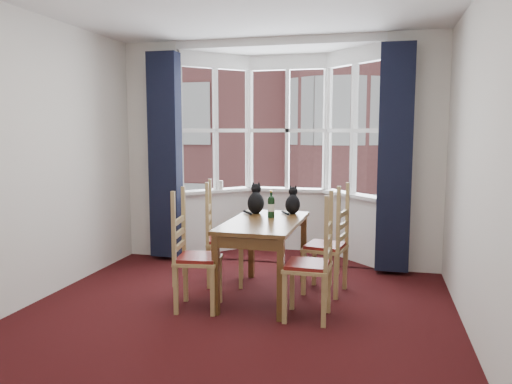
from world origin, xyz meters
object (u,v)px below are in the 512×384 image
(wine_bottle, at_px, (271,206))
(candle_tall, at_px, (221,185))
(chair_right_near, at_px, (318,267))
(dining_table, at_px, (264,231))
(cat_right, at_px, (293,203))
(chair_left_near, at_px, (189,259))
(chair_left_far, at_px, (217,241))
(cat_left, at_px, (256,201))
(chair_right_far, at_px, (334,248))

(wine_bottle, height_order, candle_tall, wine_bottle)
(chair_right_near, distance_m, wine_bottle, 0.98)
(dining_table, height_order, cat_right, cat_right)
(chair_left_near, distance_m, chair_left_far, 0.80)
(chair_left_far, bearing_deg, chair_right_near, -33.22)
(cat_right, bearing_deg, chair_left_near, -129.78)
(cat_left, height_order, candle_tall, cat_left)
(candle_tall, bearing_deg, chair_left_near, -80.09)
(cat_right, bearing_deg, chair_left_far, -166.74)
(dining_table, relative_size, cat_left, 3.83)
(dining_table, relative_size, chair_right_far, 1.44)
(cat_right, xyz_separation_m, candle_tall, (-1.20, 1.20, 0.03))
(chair_right_far, bearing_deg, candle_tall, 139.72)
(chair_right_near, xyz_separation_m, cat_left, (-0.79, 0.90, 0.44))
(chair_left_near, relative_size, candle_tall, 7.45)
(chair_right_near, relative_size, wine_bottle, 3.27)
(chair_left_near, xyz_separation_m, chair_right_near, (1.21, 0.01, 0.00))
(chair_left_far, height_order, cat_right, cat_right)
(chair_left_far, xyz_separation_m, chair_right_near, (1.20, -0.78, 0.00))
(wine_bottle, bearing_deg, chair_right_far, 7.79)
(chair_left_near, relative_size, cat_right, 2.96)
(dining_table, xyz_separation_m, wine_bottle, (0.03, 0.18, 0.23))
(chair_left_near, distance_m, cat_left, 1.10)
(chair_left_near, height_order, cat_left, cat_left)
(chair_left_far, xyz_separation_m, wine_bottle, (0.63, -0.11, 0.43))
(wine_bottle, distance_m, candle_tall, 1.82)
(chair_left_near, distance_m, candle_tall, 2.26)
(chair_left_near, bearing_deg, chair_right_near, 0.61)
(chair_left_near, xyz_separation_m, chair_right_far, (1.29, 0.77, 0.00))
(dining_table, height_order, chair_left_near, chair_left_near)
(chair_left_near, relative_size, chair_right_far, 1.00)
(dining_table, distance_m, cat_right, 0.57)
(cat_right, xyz_separation_m, wine_bottle, (-0.17, -0.30, 0.01))
(cat_left, bearing_deg, cat_right, 10.21)
(chair_left_far, distance_m, cat_left, 0.61)
(cat_left, xyz_separation_m, wine_bottle, (0.22, -0.23, -0.01))
(candle_tall, bearing_deg, chair_right_far, -40.28)
(cat_left, bearing_deg, chair_right_near, -48.81)
(dining_table, relative_size, chair_left_near, 1.44)
(cat_right, bearing_deg, wine_bottle, -119.71)
(chair_left_near, bearing_deg, cat_left, 64.99)
(chair_right_far, distance_m, cat_left, 0.98)
(chair_right_near, height_order, cat_right, cat_right)
(chair_left_far, relative_size, candle_tall, 7.45)
(wine_bottle, bearing_deg, cat_right, 60.29)
(chair_left_far, distance_m, wine_bottle, 0.77)
(dining_table, xyz_separation_m, cat_left, (-0.19, 0.42, 0.24))
(chair_left_far, relative_size, chair_right_near, 1.00)
(chair_left_far, height_order, chair_right_far, same)
(dining_table, bearing_deg, chair_right_far, 21.91)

